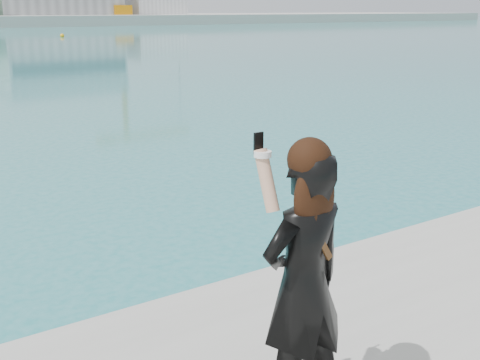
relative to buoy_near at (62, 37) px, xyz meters
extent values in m
cube|color=silver|center=(39.68, 55.72, 5.00)|extent=(12.00, 10.00, 6.00)
cube|color=orange|center=(29.68, 51.72, 3.00)|extent=(4.00, 4.00, 2.00)
sphere|color=#F7A70D|center=(0.00, 0.00, 0.00)|extent=(0.50, 0.50, 0.50)
imported|color=black|center=(-21.58, -71.16, 1.66)|extent=(0.65, 0.44, 1.73)
sphere|color=black|center=(-21.58, -71.18, 2.47)|extent=(0.26, 0.26, 0.26)
ellipsoid|color=black|center=(-21.57, -71.23, 2.25)|extent=(0.29, 0.15, 0.46)
cylinder|color=tan|center=(-21.80, -71.07, 2.35)|extent=(0.09, 0.20, 0.37)
cylinder|color=white|center=(-21.80, -71.03, 2.50)|extent=(0.10, 0.10, 0.03)
cube|color=black|center=(-21.80, -70.99, 2.56)|extent=(0.06, 0.02, 0.13)
cube|color=#4C2D14|center=(-21.54, -71.25, 2.01)|extent=(0.24, 0.03, 0.35)
camera|label=1|loc=(-23.79, -73.75, 3.31)|focal=45.00mm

